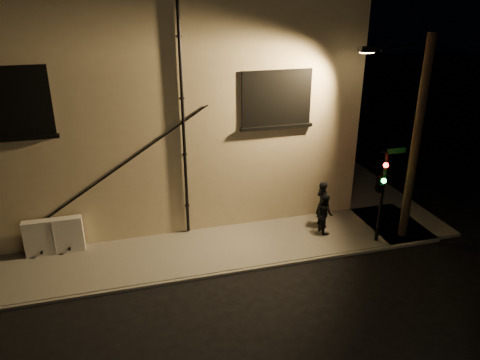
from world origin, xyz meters
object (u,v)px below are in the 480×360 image
object	(u,v)px
utility_cabinet	(54,236)
pedestrian_a	(323,204)
streetlamp_pole	(413,137)
pedestrian_b	(324,213)
traffic_signal	(380,182)

from	to	relation	value
utility_cabinet	pedestrian_a	world-z (taller)	pedestrian_a
utility_cabinet	streetlamp_pole	distance (m)	12.80
utility_cabinet	pedestrian_b	size ratio (longest dim) A/B	1.27
pedestrian_a	pedestrian_b	bearing A→B (deg)	152.29
utility_cabinet	pedestrian_b	distance (m)	9.65
utility_cabinet	streetlamp_pole	xyz separation A→B (m)	(12.23, -2.09, 3.14)
traffic_signal	streetlamp_pole	world-z (taller)	streetlamp_pole
pedestrian_b	streetlamp_pole	xyz separation A→B (m)	(2.65, -0.95, 3.02)
traffic_signal	streetlamp_pole	distance (m)	1.93
streetlamp_pole	traffic_signal	bearing A→B (deg)	-167.00
utility_cabinet	pedestrian_a	size ratio (longest dim) A/B	1.04
pedestrian_a	traffic_signal	world-z (taller)	traffic_signal
streetlamp_pole	pedestrian_a	bearing A→B (deg)	151.00
utility_cabinet	traffic_signal	bearing A→B (deg)	-12.27
utility_cabinet	pedestrian_b	xyz separation A→B (m)	(9.58, -1.14, 0.13)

